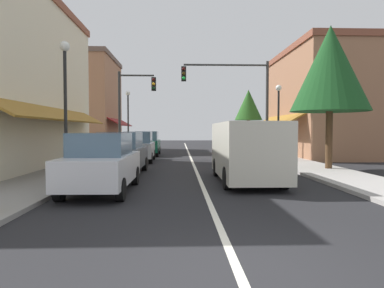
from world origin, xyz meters
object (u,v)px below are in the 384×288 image
(traffic_signal_left_corner, at_px, (131,102))
(tree_right_near, at_px, (330,69))
(parked_car_nearest_left, at_px, (102,163))
(street_lamp_left_near, at_px, (65,88))
(parked_car_second_left, at_px, (121,153))
(traffic_signal_mast_arm, at_px, (239,92))
(street_lamp_right_mid, at_px, (278,110))
(van_in_lane, at_px, (246,150))
(street_lamp_left_far, at_px, (128,112))
(tree_right_far, at_px, (248,105))
(parked_car_third_left, at_px, (138,147))
(parked_car_far_left, at_px, (147,143))

(traffic_signal_left_corner, xyz_separation_m, tree_right_near, (10.02, -8.06, 0.84))
(parked_car_nearest_left, bearing_deg, traffic_signal_left_corner, 94.76)
(street_lamp_left_near, distance_m, tree_right_near, 11.29)
(parked_car_second_left, bearing_deg, traffic_signal_mast_arm, 50.85)
(parked_car_second_left, xyz_separation_m, street_lamp_left_near, (-1.72, -1.71, 2.51))
(street_lamp_right_mid, bearing_deg, van_in_lane, -113.54)
(street_lamp_left_far, height_order, tree_right_near, tree_right_near)
(tree_right_far, bearing_deg, traffic_signal_mast_arm, -104.85)
(street_lamp_left_far, bearing_deg, parked_car_second_left, -82.79)
(parked_car_second_left, relative_size, traffic_signal_mast_arm, 0.67)
(parked_car_second_left, xyz_separation_m, parked_car_third_left, (0.03, 5.78, 0.00))
(traffic_signal_left_corner, bearing_deg, street_lamp_left_far, 100.73)
(parked_car_far_left, bearing_deg, street_lamp_left_far, 119.84)
(parked_car_third_left, relative_size, parked_car_far_left, 1.01)
(parked_car_nearest_left, height_order, parked_car_far_left, same)
(parked_car_nearest_left, height_order, street_lamp_left_far, street_lamp_left_far)
(parked_car_third_left, xyz_separation_m, street_lamp_left_near, (-1.75, -7.49, 2.51))
(street_lamp_left_far, distance_m, tree_right_far, 11.16)
(traffic_signal_mast_arm, relative_size, tree_right_far, 1.11)
(van_in_lane, relative_size, street_lamp_left_near, 1.02)
(parked_car_third_left, relative_size, street_lamp_left_near, 0.82)
(parked_car_nearest_left, bearing_deg, parked_car_second_left, 92.28)
(parked_car_nearest_left, height_order, traffic_signal_mast_arm, traffic_signal_mast_arm)
(parked_car_second_left, bearing_deg, tree_right_near, 7.06)
(parked_car_nearest_left, relative_size, van_in_lane, 0.79)
(street_lamp_right_mid, distance_m, street_lamp_left_far, 12.91)
(traffic_signal_left_corner, relative_size, tree_right_far, 1.04)
(parked_car_third_left, bearing_deg, street_lamp_right_mid, -1.56)
(traffic_signal_mast_arm, bearing_deg, street_lamp_left_near, -131.65)
(street_lamp_right_mid, bearing_deg, tree_right_far, 87.24)
(parked_car_second_left, relative_size, tree_right_far, 0.74)
(parked_car_far_left, bearing_deg, parked_car_second_left, -90.81)
(traffic_signal_mast_arm, xyz_separation_m, tree_right_far, (2.69, 10.14, -0.08))
(van_in_lane, relative_size, street_lamp_left_far, 1.03)
(parked_car_second_left, relative_size, street_lamp_left_far, 0.82)
(parked_car_far_left, relative_size, van_in_lane, 0.79)
(parked_car_nearest_left, height_order, street_lamp_right_mid, street_lamp_right_mid)
(parked_car_third_left, bearing_deg, tree_right_near, -29.23)
(street_lamp_left_near, xyz_separation_m, street_lamp_right_mid, (10.01, 7.43, -0.31))
(parked_car_far_left, height_order, traffic_signal_mast_arm, traffic_signal_mast_arm)
(parked_car_nearest_left, xyz_separation_m, street_lamp_left_near, (-1.84, 2.44, 2.51))
(parked_car_far_left, height_order, tree_right_far, tree_right_far)
(parked_car_far_left, bearing_deg, street_lamp_right_mid, -31.61)
(street_lamp_right_mid, relative_size, tree_right_far, 0.81)
(parked_car_second_left, relative_size, parked_car_third_left, 1.00)
(street_lamp_left_far, bearing_deg, traffic_signal_mast_arm, -40.29)
(street_lamp_left_near, xyz_separation_m, tree_right_far, (10.56, 18.99, 0.77))
(tree_right_far, bearing_deg, traffic_signal_left_corner, -139.20)
(parked_car_second_left, relative_size, parked_car_far_left, 1.01)
(traffic_signal_left_corner, bearing_deg, tree_right_near, -38.82)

